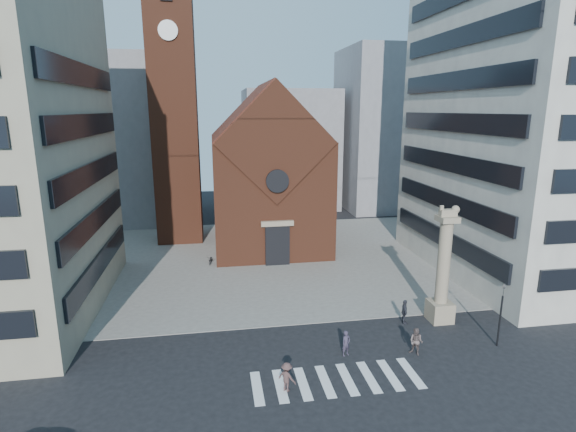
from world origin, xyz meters
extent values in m
plane|color=black|center=(0.00, 0.00, 0.00)|extent=(120.00, 120.00, 0.00)
cube|color=gray|center=(0.00, 19.00, 0.03)|extent=(46.00, 30.00, 0.05)
cube|color=brown|center=(0.00, 25.00, 6.00)|extent=(12.00, 16.00, 12.00)
cube|color=#55231B|center=(0.00, 25.40, 12.00)|extent=(12.00, 15.40, 12.00)
cube|color=brown|center=(0.00, 17.05, 12.00)|extent=(11.76, 0.50, 11.76)
cylinder|color=black|center=(0.00, 16.60, 8.50)|extent=(2.20, 0.30, 2.20)
cube|color=black|center=(0.00, 16.85, 2.00)|extent=(2.40, 0.30, 4.00)
cube|color=tan|center=(0.00, 16.80, 4.30)|extent=(3.20, 0.40, 0.50)
cube|color=brown|center=(-10.00, 28.00, 15.00)|extent=(5.00, 5.00, 30.00)
cylinder|color=white|center=(-10.00, 25.40, 23.00)|extent=(2.00, 0.20, 2.00)
cube|color=beige|center=(24.00, 12.00, 16.00)|extent=(18.00, 22.00, 32.00)
cube|color=gray|center=(-20.00, 40.00, 11.00)|extent=(16.00, 14.00, 22.00)
cube|color=gray|center=(6.00, 45.00, 9.00)|extent=(14.00, 12.00, 18.00)
cube|color=gray|center=(22.00, 42.00, 12.00)|extent=(16.00, 14.00, 24.00)
cube|color=tan|center=(10.00, 3.00, 0.75)|extent=(1.60, 1.60, 1.50)
cylinder|color=tan|center=(10.00, 3.00, 4.50)|extent=(0.90, 0.90, 6.00)
cube|color=tan|center=(10.00, 3.00, 7.70)|extent=(1.30, 1.30, 0.40)
cube|color=tan|center=(10.00, 3.00, 8.10)|extent=(1.20, 0.50, 0.55)
sphere|color=tan|center=(10.55, 3.00, 8.35)|extent=(0.56, 0.56, 0.56)
cube|color=tan|center=(9.50, 3.00, 8.50)|extent=(0.25, 0.15, 0.35)
cylinder|color=black|center=(12.00, -1.00, 1.75)|extent=(0.12, 0.12, 3.50)
imported|color=black|center=(12.00, -1.00, 3.90)|extent=(0.13, 0.16, 0.80)
imported|color=#352E40|center=(1.86, -0.48, 0.83)|extent=(0.71, 0.60, 1.65)
imported|color=#5F4F4C|center=(6.23, -1.13, 0.89)|extent=(1.08, 1.10, 1.79)
imported|color=#2B2C34|center=(7.26, 3.00, 0.90)|extent=(0.67, 1.13, 1.81)
imported|color=#4D3533|center=(-2.40, -3.48, 0.84)|extent=(1.23, 1.19, 1.68)
imported|color=black|center=(-6.56, 18.28, 0.46)|extent=(0.74, 1.60, 0.81)
imported|color=black|center=(-4.83, 18.28, 0.50)|extent=(0.62, 1.54, 0.90)
imported|color=black|center=(-3.10, 18.28, 0.46)|extent=(0.74, 1.60, 0.81)
imported|color=black|center=(-1.37, 18.28, 0.50)|extent=(0.62, 1.54, 0.90)
imported|color=black|center=(0.36, 18.28, 0.46)|extent=(0.74, 1.60, 0.81)
imported|color=black|center=(2.09, 18.28, 0.50)|extent=(0.62, 1.54, 0.90)
camera|label=1|loc=(-5.94, -25.05, 15.14)|focal=28.00mm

